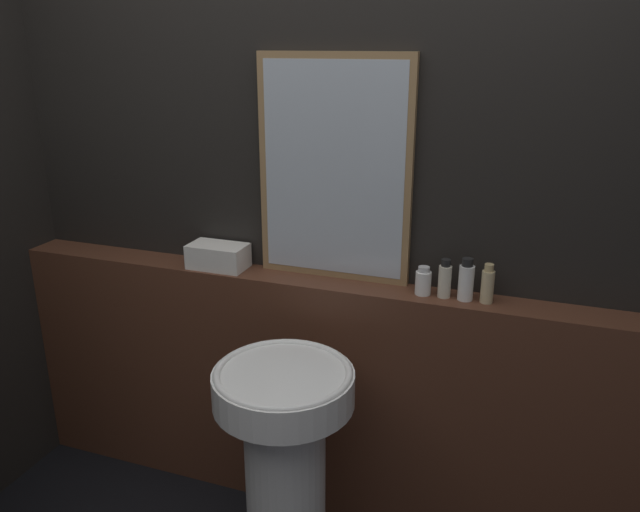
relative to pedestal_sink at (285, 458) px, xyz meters
name	(u,v)px	position (x,y,z in m)	size (l,w,h in m)	color
wall_back	(328,204)	(-0.04, 0.54, 0.74)	(8.00, 0.06, 2.50)	black
vanity_counter	(318,395)	(-0.04, 0.43, -0.02)	(2.58, 0.16, 0.98)	#512D1E
pedestal_sink	(285,458)	(0.00, 0.00, 0.00)	(0.46, 0.46, 0.84)	white
mirror	(334,170)	(0.00, 0.49, 0.88)	(0.57, 0.03, 0.81)	#937047
towel_stack	(218,256)	(-0.45, 0.43, 0.52)	(0.23, 0.13, 0.09)	silver
shampoo_bottle	(423,282)	(0.36, 0.43, 0.52)	(0.06, 0.06, 0.10)	white
conditioner_bottle	(445,280)	(0.43, 0.43, 0.54)	(0.04, 0.04, 0.14)	beige
lotion_bottle	(466,281)	(0.50, 0.43, 0.55)	(0.05, 0.05, 0.15)	white
body_wash_bottle	(488,285)	(0.57, 0.43, 0.54)	(0.04, 0.04, 0.14)	#C6B284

